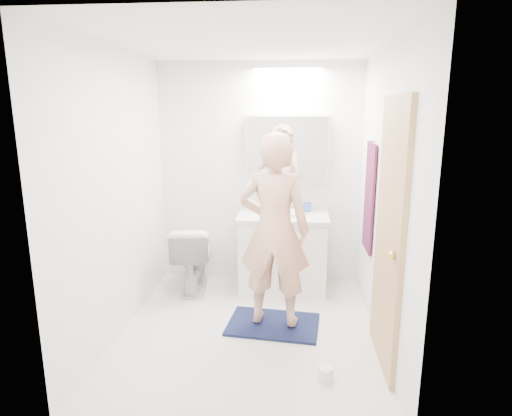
# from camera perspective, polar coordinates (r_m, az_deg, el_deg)

# --- Properties ---
(floor) EXTENTS (2.50, 2.50, 0.00)m
(floor) POSITION_cam_1_polar(r_m,az_deg,el_deg) (3.95, -1.08, -15.83)
(floor) COLOR silver
(floor) RESTS_ON ground
(ceiling) EXTENTS (2.50, 2.50, 0.00)m
(ceiling) POSITION_cam_1_polar(r_m,az_deg,el_deg) (3.51, -1.26, 21.10)
(ceiling) COLOR white
(ceiling) RESTS_ON floor
(wall_back) EXTENTS (2.50, 0.00, 2.50)m
(wall_back) POSITION_cam_1_polar(r_m,az_deg,el_deg) (4.76, 0.46, 4.44)
(wall_back) COLOR white
(wall_back) RESTS_ON floor
(wall_front) EXTENTS (2.50, 0.00, 2.50)m
(wall_front) POSITION_cam_1_polar(r_m,az_deg,el_deg) (2.34, -4.46, -4.53)
(wall_front) COLOR white
(wall_front) RESTS_ON floor
(wall_left) EXTENTS (0.00, 2.50, 2.50)m
(wall_left) POSITION_cam_1_polar(r_m,az_deg,el_deg) (3.81, -17.83, 1.70)
(wall_left) COLOR white
(wall_left) RESTS_ON floor
(wall_right) EXTENTS (0.00, 2.50, 2.50)m
(wall_right) POSITION_cam_1_polar(r_m,az_deg,el_deg) (3.59, 16.57, 1.12)
(wall_right) COLOR white
(wall_right) RESTS_ON floor
(vanity_cabinet) EXTENTS (0.90, 0.55, 0.78)m
(vanity_cabinet) POSITION_cam_1_polar(r_m,az_deg,el_deg) (4.66, 3.53, -6.03)
(vanity_cabinet) COLOR white
(vanity_cabinet) RESTS_ON floor
(countertop) EXTENTS (0.95, 0.58, 0.04)m
(countertop) POSITION_cam_1_polar(r_m,az_deg,el_deg) (4.55, 3.60, -1.13)
(countertop) COLOR white
(countertop) RESTS_ON vanity_cabinet
(sink_basin) EXTENTS (0.36, 0.36, 0.03)m
(sink_basin) POSITION_cam_1_polar(r_m,az_deg,el_deg) (4.57, 3.62, -0.62)
(sink_basin) COLOR white
(sink_basin) RESTS_ON countertop
(faucet) EXTENTS (0.02, 0.02, 0.16)m
(faucet) POSITION_cam_1_polar(r_m,az_deg,el_deg) (4.74, 3.69, 0.68)
(faucet) COLOR silver
(faucet) RESTS_ON countertop
(medicine_cabinet) EXTENTS (0.88, 0.14, 0.70)m
(medicine_cabinet) POSITION_cam_1_polar(r_m,az_deg,el_deg) (4.64, 4.12, 7.91)
(medicine_cabinet) COLOR white
(medicine_cabinet) RESTS_ON wall_back
(mirror_panel) EXTENTS (0.84, 0.01, 0.66)m
(mirror_panel) POSITION_cam_1_polar(r_m,az_deg,el_deg) (4.57, 4.10, 7.83)
(mirror_panel) COLOR silver
(mirror_panel) RESTS_ON medicine_cabinet
(toilet) EXTENTS (0.47, 0.74, 0.72)m
(toilet) POSITION_cam_1_polar(r_m,az_deg,el_deg) (4.68, -8.31, -6.44)
(toilet) COLOR silver
(toilet) RESTS_ON floor
(bath_rug) EXTENTS (0.85, 0.63, 0.02)m
(bath_rug) POSITION_cam_1_polar(r_m,az_deg,el_deg) (4.03, 2.29, -15.08)
(bath_rug) COLOR #121739
(bath_rug) RESTS_ON floor
(person) EXTENTS (0.65, 0.46, 1.68)m
(person) POSITION_cam_1_polar(r_m,az_deg,el_deg) (3.70, 2.41, -3.00)
(person) COLOR tan
(person) RESTS_ON bath_rug
(door) EXTENTS (0.04, 0.80, 2.00)m
(door) POSITION_cam_1_polar(r_m,az_deg,el_deg) (3.30, 17.18, -3.50)
(door) COLOR tan
(door) RESTS_ON wall_right
(door_knob) EXTENTS (0.06, 0.06, 0.06)m
(door_knob) POSITION_cam_1_polar(r_m,az_deg,el_deg) (3.03, 17.54, -5.99)
(door_knob) COLOR gold
(door_knob) RESTS_ON door
(towel) EXTENTS (0.02, 0.42, 1.00)m
(towel) POSITION_cam_1_polar(r_m,az_deg,el_deg) (4.14, 14.71, 1.32)
(towel) COLOR #15143F
(towel) RESTS_ON wall_right
(towel_hook) EXTENTS (0.07, 0.02, 0.02)m
(towel_hook) POSITION_cam_1_polar(r_m,az_deg,el_deg) (4.07, 14.95, 8.52)
(towel_hook) COLOR silver
(towel_hook) RESTS_ON wall_right
(soap_bottle_a) EXTENTS (0.11, 0.11, 0.21)m
(soap_bottle_a) POSITION_cam_1_polar(r_m,az_deg,el_deg) (4.68, 0.63, 0.83)
(soap_bottle_a) COLOR tan
(soap_bottle_a) RESTS_ON countertop
(soap_bottle_b) EXTENTS (0.11, 0.11, 0.17)m
(soap_bottle_b) POSITION_cam_1_polar(r_m,az_deg,el_deg) (4.71, 1.24, 0.67)
(soap_bottle_b) COLOR #5B9EC4
(soap_bottle_b) RESTS_ON countertop
(toothbrush_cup) EXTENTS (0.11, 0.11, 0.10)m
(toothbrush_cup) POSITION_cam_1_polar(r_m,az_deg,el_deg) (4.69, 6.75, 0.08)
(toothbrush_cup) COLOR #3D5BB9
(toothbrush_cup) RESTS_ON countertop
(toilet_paper_roll) EXTENTS (0.11, 0.11, 0.10)m
(toilet_paper_roll) POSITION_cam_1_polar(r_m,az_deg,el_deg) (3.35, 9.16, -20.75)
(toilet_paper_roll) COLOR white
(toilet_paper_roll) RESTS_ON floor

